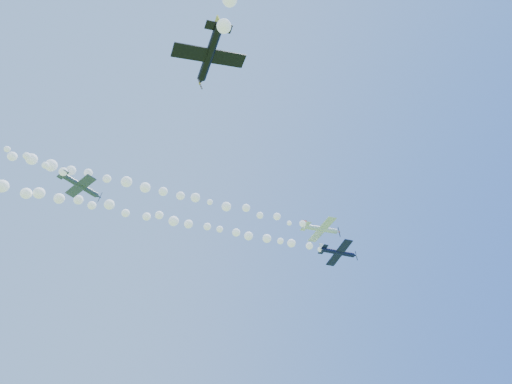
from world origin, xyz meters
name	(u,v)px	position (x,y,z in m)	size (l,w,h in m)	color
plane_white	(321,229)	(19.20, -0.44, 48.51)	(7.91, 8.17, 2.18)	silver
smoke_trail_white	(51,164)	(-26.67, 0.95, 48.18)	(87.09, 5.42, 3.23)	white
plane_navy	(339,252)	(24.03, 2.10, 46.32)	(7.68, 8.11, 2.26)	#0C0F36
smoke_trail_navy	(94,205)	(-19.20, 5.59, 46.12)	(81.89, 9.20, 3.00)	white
plane_grey	(80,186)	(-21.68, 1.20, 45.77)	(6.98, 7.40, 2.57)	#353F4E
plane_black	(209,55)	(-11.37, -30.74, 39.51)	(7.12, 7.15, 2.69)	black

